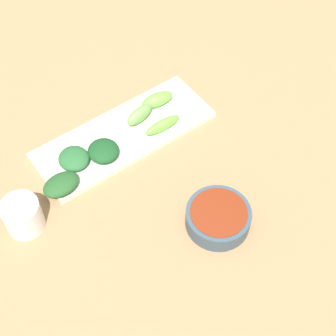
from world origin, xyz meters
TOP-DOWN VIEW (x-y plane):
  - tabletop at (0.00, 0.00)m, footprint 2.10×2.10m
  - sauce_bowl at (-0.17, -0.03)m, footprint 0.12×0.12m
  - serving_plate at (0.10, -0.01)m, footprint 0.14×0.37m
  - broccoli_stalk_0 at (0.12, -0.11)m, footprint 0.04×0.07m
  - broccoli_stalk_1 at (0.06, -0.08)m, footprint 0.02×0.08m
  - broccoli_leafy_2 at (0.05, 0.16)m, footprint 0.05×0.07m
  - broccoli_leafy_3 at (0.07, 0.05)m, footprint 0.06×0.06m
  - broccoli_stalk_4 at (0.11, -0.06)m, footprint 0.04×0.07m
  - broccoli_leafy_5 at (0.09, 0.11)m, footprint 0.06×0.06m
  - tea_cup at (0.03, 0.24)m, footprint 0.07×0.07m

SIDE VIEW (x-z plane):
  - tabletop at x=0.00m, z-range 0.00..0.02m
  - serving_plate at x=0.10m, z-range 0.02..0.03m
  - sauce_bowl at x=-0.17m, z-range 0.02..0.06m
  - broccoli_leafy_2 at x=0.05m, z-range 0.03..0.06m
  - broccoli_leafy_5 at x=0.09m, z-range 0.03..0.06m
  - broccoli_stalk_1 at x=0.06m, z-range 0.03..0.06m
  - broccoli_leafy_3 at x=0.07m, z-range 0.03..0.06m
  - broccoli_stalk_0 at x=0.12m, z-range 0.03..0.06m
  - broccoli_stalk_4 at x=0.11m, z-range 0.03..0.06m
  - tea_cup at x=0.03m, z-range 0.02..0.08m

